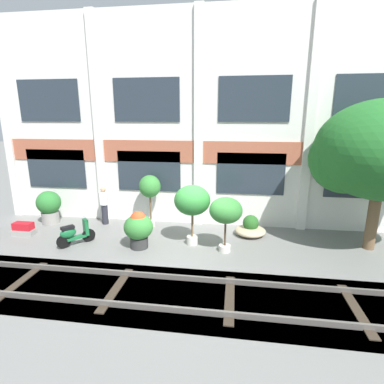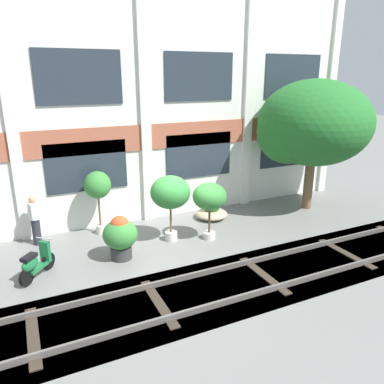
# 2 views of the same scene
# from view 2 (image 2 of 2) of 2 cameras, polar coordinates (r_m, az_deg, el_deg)

# --- Properties ---
(ground_plane) EXTENTS (80.00, 80.00, 0.00)m
(ground_plane) POSITION_cam_2_polar(r_m,az_deg,el_deg) (12.06, -2.46, -8.27)
(ground_plane) COLOR slate
(apartment_facade) EXTENTS (17.34, 0.64, 8.54)m
(apartment_facade) POSITION_cam_2_polar(r_m,az_deg,el_deg) (13.63, -7.60, 13.19)
(apartment_facade) COLOR silver
(apartment_facade) RESTS_ON ground
(rail_tracks) EXTENTS (24.98, 2.80, 0.43)m
(rail_tracks) POSITION_cam_2_polar(r_m,az_deg,el_deg) (10.01, 3.74, -15.05)
(rail_tracks) COLOR #4C473F
(rail_tracks) RESTS_ON ground
(broadleaf_tree) EXTENTS (4.52, 4.31, 5.09)m
(broadleaf_tree) POSITION_cam_2_polar(r_m,az_deg,el_deg) (15.31, 18.11, 9.59)
(broadleaf_tree) COLOR brown
(broadleaf_tree) RESTS_ON ground
(potted_plant_low_pan) EXTENTS (1.28, 1.28, 2.19)m
(potted_plant_low_pan) POSITION_cam_2_polar(r_m,az_deg,el_deg) (11.91, -3.32, -0.23)
(potted_plant_low_pan) COLOR beige
(potted_plant_low_pan) RESTS_ON ground
(potted_plant_tall_urn) EXTENTS (0.89, 0.89, 2.20)m
(potted_plant_tall_urn) POSITION_cam_2_polar(r_m,az_deg,el_deg) (12.80, -14.19, 0.74)
(potted_plant_tall_urn) COLOR beige
(potted_plant_tall_urn) RESTS_ON ground
(potted_plant_wide_bowl) EXTENTS (1.19, 1.19, 0.81)m
(potted_plant_wide_bowl) POSITION_cam_2_polar(r_m,az_deg,el_deg) (14.20, 3.00, -2.95)
(potted_plant_wide_bowl) COLOR tan
(potted_plant_wide_bowl) RESTS_ON ground
(potted_plant_stone_basin) EXTENTS (1.02, 1.02, 1.34)m
(potted_plant_stone_basin) POSITION_cam_2_polar(r_m,az_deg,el_deg) (11.22, -10.88, -6.50)
(potted_plant_stone_basin) COLOR #333333
(potted_plant_stone_basin) RESTS_ON ground
(potted_plant_terracotta_small) EXTENTS (1.11, 1.11, 1.92)m
(potted_plant_terracotta_small) POSITION_cam_2_polar(r_m,az_deg,el_deg) (12.08, 2.71, -0.89)
(potted_plant_terracotta_small) COLOR beige
(potted_plant_terracotta_small) RESTS_ON ground
(scooter_near_curb) EXTENTS (0.98, 1.10, 0.98)m
(scooter_near_curb) POSITION_cam_2_polar(r_m,az_deg,el_deg) (10.96, -22.76, -9.99)
(scooter_near_curb) COLOR black
(scooter_near_curb) RESTS_ON ground
(resident_by_doorway) EXTENTS (0.34, 0.52, 1.64)m
(resident_by_doorway) POSITION_cam_2_polar(r_m,az_deg,el_deg) (12.86, -22.84, -3.76)
(resident_by_doorway) COLOR #282833
(resident_by_doorway) RESTS_ON ground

